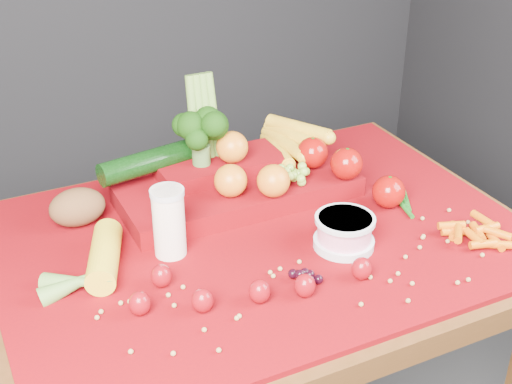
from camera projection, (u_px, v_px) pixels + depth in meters
name	position (u px, v px, depth m)	size (l,w,h in m)	color
table	(260.00, 276.00, 1.51)	(1.10, 0.80, 0.75)	#3C250D
red_cloth	(260.00, 236.00, 1.46)	(1.05, 0.75, 0.01)	#680306
milk_glass	(169.00, 220.00, 1.36)	(0.07, 0.07, 0.14)	white
yogurt_bowl	(344.00, 231.00, 1.40)	(0.12, 0.12, 0.07)	silver
strawberry_scatter	(240.00, 286.00, 1.26)	(0.44, 0.18, 0.05)	maroon
dark_grape_cluster	(309.00, 275.00, 1.31)	(0.06, 0.05, 0.03)	black
soybean_scatter	(309.00, 285.00, 1.30)	(0.84, 0.24, 0.01)	#AA8B49
corn_ear	(86.00, 274.00, 1.30)	(0.24, 0.26, 0.06)	yellow
potato	(77.00, 207.00, 1.47)	(0.12, 0.08, 0.08)	brown
baby_carrot_pile	(479.00, 235.00, 1.42)	(0.17, 0.17, 0.03)	#C85907
green_bean_pile	(397.00, 199.00, 1.57)	(0.14, 0.12, 0.01)	#155F17
produce_mound	(245.00, 173.00, 1.57)	(0.60, 0.36, 0.27)	#680306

